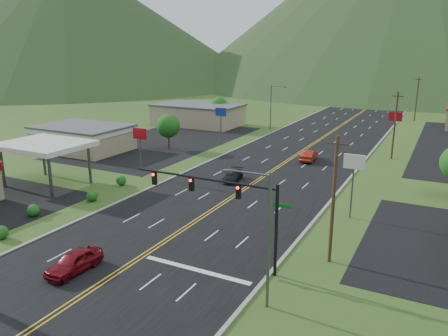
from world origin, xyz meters
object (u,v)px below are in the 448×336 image
at_px(streetlight_west, 272,104).
at_px(car_red_near, 74,262).
at_px(traffic_signal, 226,198).
at_px(car_dark_mid, 233,176).
at_px(gas_canopy, 44,146).
at_px(car_red_far, 309,155).
at_px(streetlight_east, 264,231).

bearing_deg(streetlight_west, car_red_near, -82.01).
height_order(traffic_signal, car_dark_mid, traffic_signal).
bearing_deg(streetlight_west, gas_canopy, -102.13).
bearing_deg(car_red_far, streetlight_west, -61.73).
xyz_separation_m(streetlight_east, car_red_far, (-8.41, 38.10, -4.36)).
height_order(streetlight_east, car_red_far, streetlight_east).
relative_size(traffic_signal, car_red_near, 2.84).
xyz_separation_m(streetlight_east, car_red_near, (-14.11, -2.36, -4.39)).
xyz_separation_m(streetlight_west, car_red_far, (14.45, -21.90, -4.36)).
relative_size(gas_canopy, car_dark_mid, 2.26).
distance_m(streetlight_east, car_red_far, 39.26).
xyz_separation_m(car_dark_mid, car_red_far, (5.48, 14.27, 0.18)).
bearing_deg(car_dark_mid, car_red_near, -100.44).
bearing_deg(streetlight_east, traffic_signal, 139.61).
height_order(traffic_signal, gas_canopy, traffic_signal).
bearing_deg(car_dark_mid, gas_canopy, -158.45).
bearing_deg(car_red_far, streetlight_east, 97.31).
bearing_deg(streetlight_east, gas_canopy, 160.12).
bearing_deg(streetlight_east, car_red_near, -170.52).
bearing_deg(gas_canopy, streetlight_east, -19.88).
xyz_separation_m(gas_canopy, car_red_far, (24.77, 26.10, -4.05)).
bearing_deg(car_dark_mid, traffic_signal, -75.11).
xyz_separation_m(traffic_signal, car_red_far, (-3.72, 34.11, -4.51)).
bearing_deg(streetlight_west, car_dark_mid, -76.08).
bearing_deg(car_red_far, gas_canopy, 41.36).
bearing_deg(car_red_near, streetlight_west, 100.58).
bearing_deg(car_red_far, car_red_near, 76.85).
bearing_deg(traffic_signal, streetlight_east, -40.39).
bearing_deg(car_dark_mid, car_red_far, 58.99).
distance_m(streetlight_west, car_dark_mid, 37.54).
xyz_separation_m(car_red_near, car_red_far, (5.69, 40.46, 0.03)).
bearing_deg(streetlight_west, traffic_signal, -72.03).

